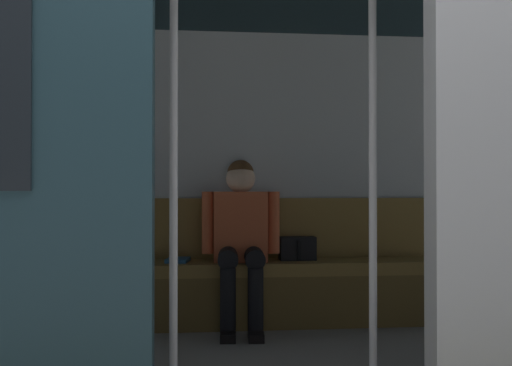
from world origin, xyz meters
TOP-DOWN VIEW (x-y plane):
  - train_car at (0.07, -1.20)m, footprint 6.40×2.74m
  - bench_seat at (0.00, -2.23)m, footprint 2.95×0.44m
  - person_seated at (0.01, -2.17)m, footprint 0.55×0.69m
  - handbag at (-0.42, -2.30)m, footprint 0.26×0.15m
  - book at (0.45, -2.27)m, footprint 0.18×0.24m
  - grab_pole_door at (0.44, -0.46)m, footprint 0.04×0.04m
  - grab_pole_far at (-0.44, -0.49)m, footprint 0.04×0.04m

SIDE VIEW (x-z plane):
  - bench_seat at x=0.00m, z-range 0.12..0.58m
  - book at x=0.45m, z-range 0.46..0.49m
  - handbag at x=-0.42m, z-range 0.46..0.63m
  - person_seated at x=0.01m, z-range 0.09..1.27m
  - grab_pole_door at x=0.44m, z-range 0.00..2.15m
  - grab_pole_far at x=-0.44m, z-range 0.00..2.15m
  - train_car at x=0.07m, z-range 0.37..2.66m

